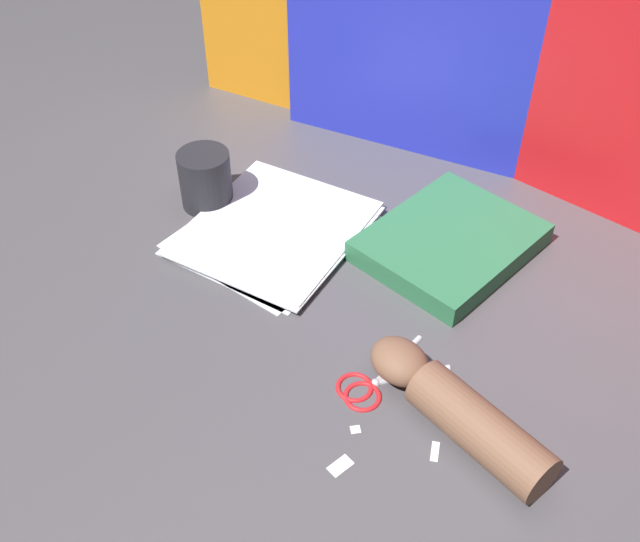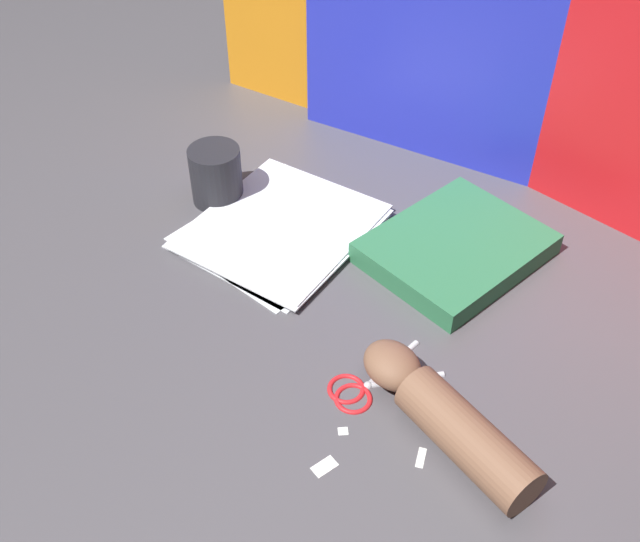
{
  "view_description": "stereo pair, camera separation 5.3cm",
  "coord_description": "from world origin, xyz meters",
  "px_view_note": "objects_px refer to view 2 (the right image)",
  "views": [
    {
      "loc": [
        0.46,
        -0.67,
        0.79
      ],
      "look_at": [
        0.02,
        -0.01,
        0.06
      ],
      "focal_mm": 42.0,
      "sensor_mm": 36.0,
      "label": 1
    },
    {
      "loc": [
        0.5,
        -0.64,
        0.79
      ],
      "look_at": [
        0.02,
        -0.01,
        0.06
      ],
      "focal_mm": 42.0,
      "sensor_mm": 36.0,
      "label": 2
    }
  ],
  "objects_px": {
    "book_closed": "(456,248)",
    "scissors": "(366,385)",
    "mug": "(216,175)",
    "hand_forearm": "(447,418)",
    "paper_stack": "(281,228)"
  },
  "relations": [
    {
      "from": "paper_stack",
      "to": "book_closed",
      "type": "relative_size",
      "value": 1.04
    },
    {
      "from": "scissors",
      "to": "hand_forearm",
      "type": "bearing_deg",
      "value": -0.38
    },
    {
      "from": "mug",
      "to": "scissors",
      "type": "bearing_deg",
      "value": -22.47
    },
    {
      "from": "scissors",
      "to": "hand_forearm",
      "type": "relative_size",
      "value": 0.57
    },
    {
      "from": "book_closed",
      "to": "hand_forearm",
      "type": "relative_size",
      "value": 1.04
    },
    {
      "from": "scissors",
      "to": "book_closed",
      "type": "bearing_deg",
      "value": 97.37
    },
    {
      "from": "book_closed",
      "to": "mug",
      "type": "height_order",
      "value": "mug"
    },
    {
      "from": "paper_stack",
      "to": "hand_forearm",
      "type": "bearing_deg",
      "value": -23.45
    },
    {
      "from": "paper_stack",
      "to": "mug",
      "type": "relative_size",
      "value": 3.12
    },
    {
      "from": "paper_stack",
      "to": "book_closed",
      "type": "bearing_deg",
      "value": 24.77
    },
    {
      "from": "paper_stack",
      "to": "scissors",
      "type": "height_order",
      "value": "paper_stack"
    },
    {
      "from": "scissors",
      "to": "paper_stack",
      "type": "bearing_deg",
      "value": 148.78
    },
    {
      "from": "book_closed",
      "to": "scissors",
      "type": "xyz_separation_m",
      "value": [
        0.04,
        -0.3,
        -0.01
      ]
    },
    {
      "from": "scissors",
      "to": "hand_forearm",
      "type": "xyz_separation_m",
      "value": [
        0.12,
        -0.0,
        0.03
      ]
    },
    {
      "from": "book_closed",
      "to": "mug",
      "type": "bearing_deg",
      "value": -163.7
    }
  ]
}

